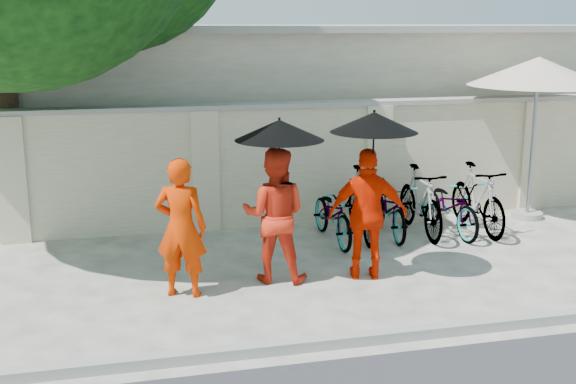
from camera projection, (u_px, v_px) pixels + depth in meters
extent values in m
plane|color=beige|center=(314.00, 289.00, 9.40)|extent=(80.00, 80.00, 0.00)
cube|color=gray|center=(357.00, 339.00, 7.77)|extent=(40.00, 0.16, 0.12)
cube|color=beige|center=(320.00, 164.00, 12.42)|extent=(20.00, 0.30, 2.00)
cube|color=beige|center=(316.00, 104.00, 16.11)|extent=(14.00, 6.00, 3.20)
imported|color=red|center=(181.00, 228.00, 9.00)|extent=(0.76, 0.62, 1.78)
imported|color=red|center=(275.00, 215.00, 9.54)|extent=(1.06, 0.95, 1.81)
cylinder|color=black|center=(279.00, 169.00, 9.33)|extent=(0.02, 0.02, 1.02)
cone|color=black|center=(279.00, 130.00, 9.21)|extent=(1.16, 1.16, 0.27)
imported|color=red|center=(368.00, 214.00, 9.62)|extent=(1.12, 0.68, 1.78)
cylinder|color=black|center=(373.00, 165.00, 9.39)|extent=(0.02, 0.02, 1.13)
cone|color=black|center=(374.00, 122.00, 9.26)|extent=(1.14, 1.14, 0.26)
cylinder|color=gray|center=(527.00, 215.00, 12.79)|extent=(0.54, 0.54, 0.11)
cylinder|color=gray|center=(532.00, 148.00, 12.52)|extent=(0.06, 0.06, 2.53)
cone|color=beige|center=(538.00, 71.00, 12.21)|extent=(2.42, 2.42, 0.48)
imported|color=gray|center=(333.00, 214.00, 11.34)|extent=(0.64, 1.72, 0.89)
imported|color=gray|center=(361.00, 203.00, 11.54)|extent=(0.76, 1.92, 1.12)
imported|color=gray|center=(390.00, 208.00, 11.69)|extent=(0.71, 1.74, 0.89)
imported|color=gray|center=(420.00, 201.00, 11.71)|extent=(0.60, 1.87, 1.11)
imported|color=gray|center=(450.00, 206.00, 11.79)|extent=(0.76, 1.81, 0.93)
imported|color=gray|center=(478.00, 198.00, 11.88)|extent=(0.54, 1.86, 1.11)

